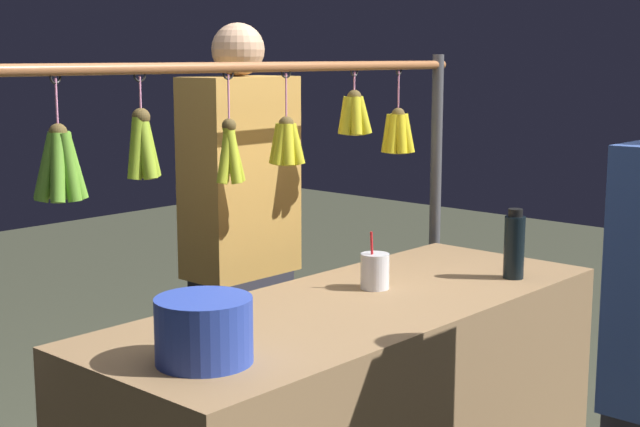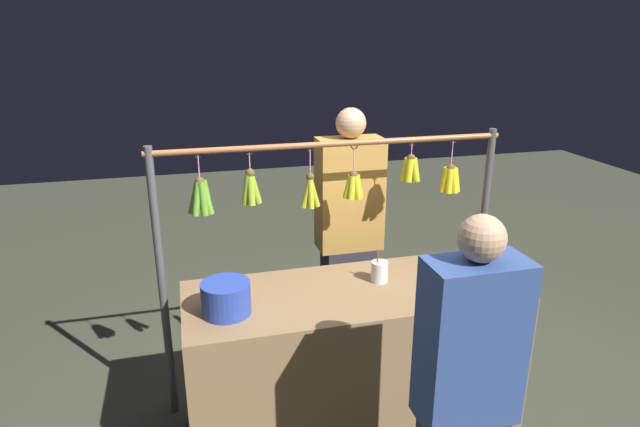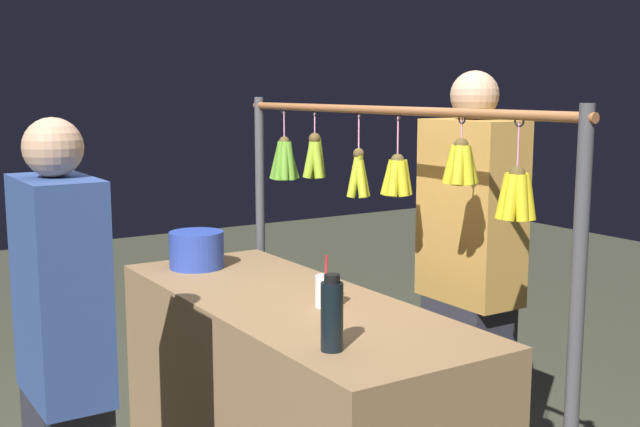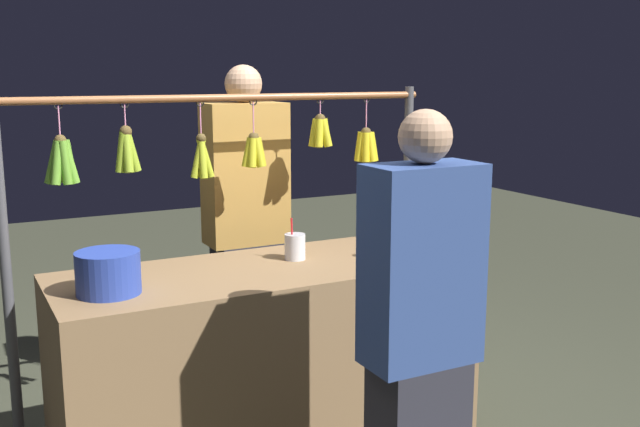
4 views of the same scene
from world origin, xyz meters
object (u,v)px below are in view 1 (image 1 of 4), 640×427
at_px(drink_cup, 375,271).
at_px(blue_bucket, 204,330).
at_px(water_bottle, 514,245).
at_px(vendor_person, 241,265).

bearing_deg(drink_cup, blue_bucket, 9.57).
xyz_separation_m(water_bottle, vendor_person, (0.37, -0.89, -0.14)).
relative_size(water_bottle, drink_cup, 1.26).
bearing_deg(water_bottle, blue_bucket, -5.27).
distance_m(blue_bucket, drink_cup, 0.83).
bearing_deg(vendor_person, blue_bucket, 42.57).
relative_size(drink_cup, vendor_person, 0.11).
bearing_deg(blue_bucket, water_bottle, 174.73).
xyz_separation_m(water_bottle, blue_bucket, (1.22, -0.11, -0.03)).
bearing_deg(drink_cup, water_bottle, 148.49).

